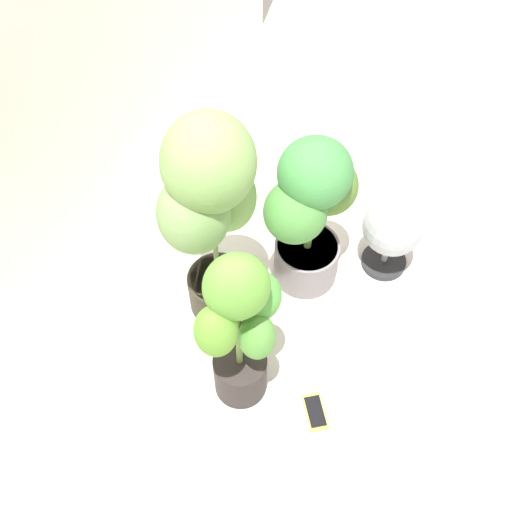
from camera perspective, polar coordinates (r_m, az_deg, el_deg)
The scene contains 7 objects.
ground_plane at distance 2.62m, azimuth -0.50°, elevation -5.32°, with size 8.00×8.00×0.00m, color silver.
mylar_back_wall at distance 2.28m, azimuth -20.68°, elevation 17.41°, with size 3.20×0.01×2.00m, color silver.
potted_plant_center at distance 2.16m, azimuth -3.94°, elevation 4.32°, with size 0.43×0.39×0.96m.
potted_plant_front_right at distance 2.40m, azimuth 4.64°, elevation 4.00°, with size 0.47×0.34×0.72m.
potted_plant_front_left at distance 2.10m, azimuth -1.31°, elevation -5.98°, with size 0.36×0.28×0.78m.
cell_phone at distance 2.46m, azimuth 5.00°, elevation -12.91°, with size 0.15×0.15×0.01m.
floor_fan at distance 2.62m, azimuth 11.39°, elevation 2.29°, with size 0.33×0.33×0.36m.
Camera 1 is at (-1.11, -0.66, 2.27)m, focal length 47.58 mm.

